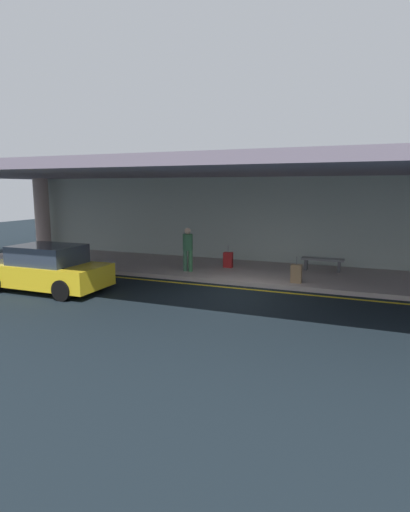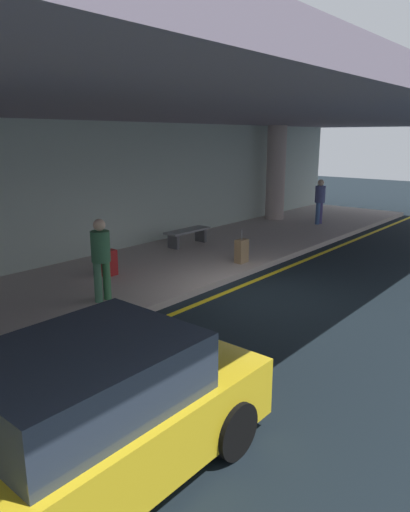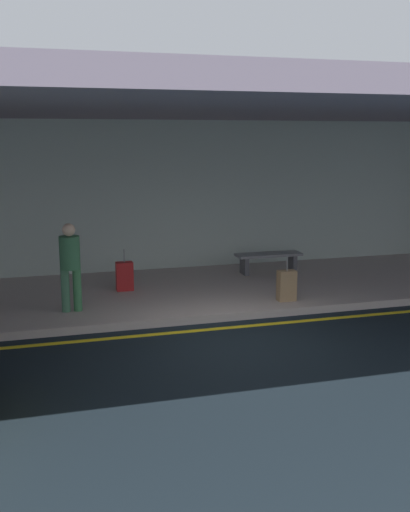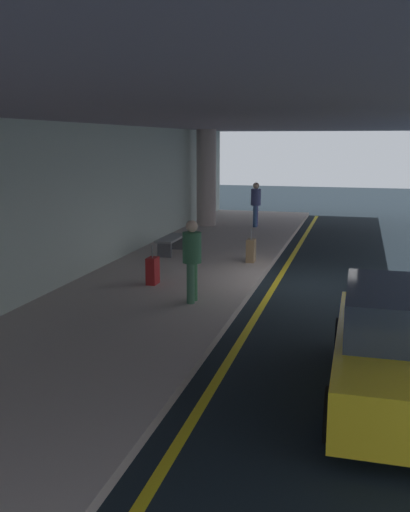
{
  "view_description": "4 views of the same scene",
  "coord_description": "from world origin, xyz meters",
  "px_view_note": "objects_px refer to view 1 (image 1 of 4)",
  "views": [
    {
      "loc": [
        3.78,
        -12.2,
        3.32
      ],
      "look_at": [
        -1.89,
        2.01,
        0.78
      ],
      "focal_mm": 28.82,
      "sensor_mm": 36.0,
      "label": 1
    },
    {
      "loc": [
        -8.15,
        -5.39,
        3.4
      ],
      "look_at": [
        -0.23,
        1.27,
        0.74
      ],
      "focal_mm": 32.8,
      "sensor_mm": 36.0,
      "label": 2
    },
    {
      "loc": [
        -3.2,
        -9.26,
        3.4
      ],
      "look_at": [
        -0.17,
        1.29,
        1.22
      ],
      "focal_mm": 42.2,
      "sensor_mm": 36.0,
      "label": 3
    },
    {
      "loc": [
        -13.53,
        -1.23,
        3.4
      ],
      "look_at": [
        -0.72,
        2.22,
        0.73
      ],
      "focal_mm": 40.54,
      "sensor_mm": 36.0,
      "label": 4
    }
  ],
  "objects_px": {
    "support_column_far_left": "(42,214)",
    "traveler_with_luggage": "(188,246)",
    "suitcase_upright_primary": "(228,260)",
    "bench_metal": "(323,262)",
    "car_yellow_taxi": "(47,269)",
    "suitcase_upright_secondary": "(296,274)"
  },
  "relations": [
    {
      "from": "support_column_far_left",
      "to": "traveler_with_luggage",
      "type": "xyz_separation_m",
      "value": [
        9.41,
        -2.53,
        -0.86
      ]
    },
    {
      "from": "support_column_far_left",
      "to": "suitcase_upright_primary",
      "type": "xyz_separation_m",
      "value": [
        10.6,
        -1.24,
        -1.51
      ]
    },
    {
      "from": "traveler_with_luggage",
      "to": "bench_metal",
      "type": "relative_size",
      "value": 1.05
    },
    {
      "from": "bench_metal",
      "to": "car_yellow_taxi",
      "type": "bearing_deg",
      "value": -143.74
    },
    {
      "from": "traveler_with_luggage",
      "to": "suitcase_upright_primary",
      "type": "bearing_deg",
      "value": 62.04
    },
    {
      "from": "suitcase_upright_secondary",
      "to": "suitcase_upright_primary",
      "type": "bearing_deg",
      "value": 130.45
    },
    {
      "from": "car_yellow_taxi",
      "to": "traveler_with_luggage",
      "type": "distance_m",
      "value": 5.12
    },
    {
      "from": "car_yellow_taxi",
      "to": "suitcase_upright_secondary",
      "type": "bearing_deg",
      "value": 25.26
    },
    {
      "from": "suitcase_upright_secondary",
      "to": "support_column_far_left",
      "type": "bearing_deg",
      "value": 147.99
    },
    {
      "from": "support_column_far_left",
      "to": "bench_metal",
      "type": "bearing_deg",
      "value": -1.99
    },
    {
      "from": "suitcase_upright_secondary",
      "to": "bench_metal",
      "type": "relative_size",
      "value": 0.56
    },
    {
      "from": "car_yellow_taxi",
      "to": "suitcase_upright_primary",
      "type": "bearing_deg",
      "value": 49.59
    },
    {
      "from": "bench_metal",
      "to": "support_column_far_left",
      "type": "bearing_deg",
      "value": 178.01
    },
    {
      "from": "car_yellow_taxi",
      "to": "bench_metal",
      "type": "bearing_deg",
      "value": 36.64
    },
    {
      "from": "support_column_far_left",
      "to": "suitcase_upright_secondary",
      "type": "distance_m",
      "value": 14.01
    },
    {
      "from": "suitcase_upright_primary",
      "to": "suitcase_upright_secondary",
      "type": "bearing_deg",
      "value": -25.23
    },
    {
      "from": "bench_metal",
      "to": "suitcase_upright_secondary",
      "type": "bearing_deg",
      "value": -103.75
    },
    {
      "from": "support_column_far_left",
      "to": "suitcase_upright_secondary",
      "type": "bearing_deg",
      "value": -12.26
    },
    {
      "from": "car_yellow_taxi",
      "to": "suitcase_upright_primary",
      "type": "distance_m",
      "value": 6.87
    },
    {
      "from": "support_column_far_left",
      "to": "car_yellow_taxi",
      "type": "relative_size",
      "value": 0.89
    },
    {
      "from": "suitcase_upright_secondary",
      "to": "traveler_with_luggage",
      "type": "bearing_deg",
      "value": 154.42
    },
    {
      "from": "support_column_far_left",
      "to": "traveler_with_luggage",
      "type": "height_order",
      "value": "support_column_far_left"
    }
  ]
}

